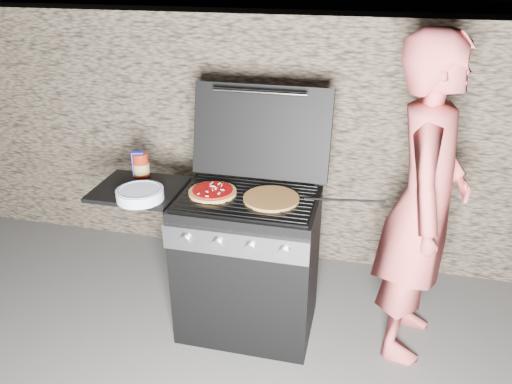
% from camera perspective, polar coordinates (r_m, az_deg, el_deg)
% --- Properties ---
extents(ground, '(50.00, 50.00, 0.00)m').
position_cam_1_polar(ground, '(3.33, -0.87, -14.81)').
color(ground, '#4E4B49').
extents(stone_wall, '(8.00, 0.35, 1.80)m').
position_cam_1_polar(stone_wall, '(3.77, 2.95, 6.16)').
color(stone_wall, '#7D6C55').
rests_on(stone_wall, ground).
extents(gas_grill, '(1.34, 0.79, 0.91)m').
position_cam_1_polar(gas_grill, '(3.11, -5.43, -7.67)').
color(gas_grill, black).
rests_on(gas_grill, ground).
extents(pizza_topped, '(0.30, 0.30, 0.03)m').
position_cam_1_polar(pizza_topped, '(2.87, -4.98, 0.08)').
color(pizza_topped, gold).
rests_on(pizza_topped, gas_grill).
extents(pizza_plain, '(0.41, 0.41, 0.02)m').
position_cam_1_polar(pizza_plain, '(2.79, 1.75, -0.74)').
color(pizza_plain, '#AF7D44').
rests_on(pizza_plain, gas_grill).
extents(sauce_jar, '(0.12, 0.12, 0.15)m').
position_cam_1_polar(sauce_jar, '(3.17, -13.01, 3.07)').
color(sauce_jar, maroon).
rests_on(sauce_jar, gas_grill).
extents(blue_carton, '(0.08, 0.06, 0.16)m').
position_cam_1_polar(blue_carton, '(3.17, -13.25, 3.16)').
color(blue_carton, '#2629AF').
rests_on(blue_carton, gas_grill).
extents(plate_stack, '(0.31, 0.31, 0.06)m').
position_cam_1_polar(plate_stack, '(2.88, -13.11, -0.27)').
color(plate_stack, white).
rests_on(plate_stack, gas_grill).
extents(person, '(0.55, 0.74, 1.85)m').
position_cam_1_polar(person, '(2.85, 18.62, -1.42)').
color(person, '#D55553').
rests_on(person, ground).
extents(tongs, '(0.44, 0.11, 0.09)m').
position_cam_1_polar(tongs, '(2.73, 9.98, -0.90)').
color(tongs, black).
rests_on(tongs, gas_grill).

